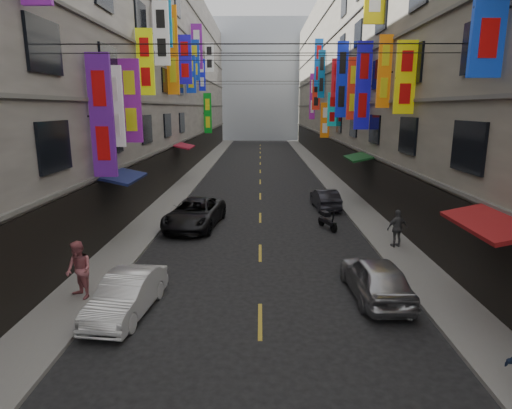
{
  "coord_description": "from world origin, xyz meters",
  "views": [
    {
      "loc": [
        -0.01,
        6.6,
        6.08
      ],
      "look_at": [
        -0.08,
        14.39,
        4.31
      ],
      "focal_mm": 30.0,
      "sensor_mm": 36.0,
      "label": 1
    }
  ],
  "objects_px": {
    "car_right_far": "(325,199)",
    "pedestrian_rfar": "(397,228)",
    "car_right_mid": "(376,277)",
    "car_left_mid": "(127,295)",
    "car_left_far": "(195,213)",
    "pedestrian_lfar": "(79,270)",
    "scooter_far_right": "(327,221)"
  },
  "relations": [
    {
      "from": "car_right_far",
      "to": "pedestrian_rfar",
      "type": "bearing_deg",
      "value": 100.51
    },
    {
      "from": "car_right_mid",
      "to": "car_right_far",
      "type": "distance_m",
      "value": 12.68
    },
    {
      "from": "car_left_mid",
      "to": "pedestrian_rfar",
      "type": "distance_m",
      "value": 11.72
    },
    {
      "from": "car_left_far",
      "to": "car_right_mid",
      "type": "distance_m",
      "value": 11.07
    },
    {
      "from": "car_left_mid",
      "to": "car_right_far",
      "type": "xyz_separation_m",
      "value": [
        8.0,
        13.91,
        -0.01
      ]
    },
    {
      "from": "car_left_mid",
      "to": "pedestrian_lfar",
      "type": "bearing_deg",
      "value": 160.72
    },
    {
      "from": "car_left_mid",
      "to": "pedestrian_lfar",
      "type": "height_order",
      "value": "pedestrian_lfar"
    },
    {
      "from": "car_left_mid",
      "to": "pedestrian_rfar",
      "type": "height_order",
      "value": "pedestrian_rfar"
    },
    {
      "from": "scooter_far_right",
      "to": "pedestrian_rfar",
      "type": "height_order",
      "value": "pedestrian_rfar"
    },
    {
      "from": "car_left_far",
      "to": "car_right_mid",
      "type": "bearing_deg",
      "value": -42.56
    },
    {
      "from": "pedestrian_lfar",
      "to": "scooter_far_right",
      "type": "bearing_deg",
      "value": 82.15
    },
    {
      "from": "pedestrian_rfar",
      "to": "car_right_far",
      "type": "bearing_deg",
      "value": -90.63
    },
    {
      "from": "pedestrian_rfar",
      "to": "pedestrian_lfar",
      "type": "bearing_deg",
      "value": 9.4
    },
    {
      "from": "car_left_mid",
      "to": "car_left_far",
      "type": "distance_m",
      "value": 9.7
    },
    {
      "from": "car_right_mid",
      "to": "scooter_far_right",
      "type": "bearing_deg",
      "value": -90.36
    },
    {
      "from": "car_left_far",
      "to": "pedestrian_lfar",
      "type": "relative_size",
      "value": 2.77
    },
    {
      "from": "car_left_mid",
      "to": "car_left_far",
      "type": "bearing_deg",
      "value": 93.05
    },
    {
      "from": "car_right_mid",
      "to": "pedestrian_rfar",
      "type": "distance_m",
      "value": 5.39
    },
    {
      "from": "scooter_far_right",
      "to": "pedestrian_rfar",
      "type": "distance_m",
      "value": 4.12
    },
    {
      "from": "car_left_far",
      "to": "car_right_far",
      "type": "bearing_deg",
      "value": 36.92
    },
    {
      "from": "car_right_mid",
      "to": "car_right_far",
      "type": "bearing_deg",
      "value": -93.75
    },
    {
      "from": "car_right_mid",
      "to": "pedestrian_lfar",
      "type": "distance_m",
      "value": 9.52
    },
    {
      "from": "car_right_mid",
      "to": "pedestrian_rfar",
      "type": "xyz_separation_m",
      "value": [
        2.22,
        4.91,
        0.26
      ]
    },
    {
      "from": "car_left_far",
      "to": "car_right_mid",
      "type": "relative_size",
      "value": 1.29
    },
    {
      "from": "car_left_far",
      "to": "car_right_far",
      "type": "relative_size",
      "value": 1.42
    },
    {
      "from": "car_left_far",
      "to": "pedestrian_rfar",
      "type": "height_order",
      "value": "pedestrian_rfar"
    },
    {
      "from": "car_left_mid",
      "to": "car_left_far",
      "type": "xyz_separation_m",
      "value": [
        0.6,
        9.68,
        0.11
      ]
    },
    {
      "from": "pedestrian_lfar",
      "to": "car_left_far",
      "type": "bearing_deg",
      "value": 114.5
    },
    {
      "from": "scooter_far_right",
      "to": "car_left_far",
      "type": "bearing_deg",
      "value": -22.77
    },
    {
      "from": "car_left_far",
      "to": "pedestrian_lfar",
      "type": "xyz_separation_m",
      "value": [
        -2.34,
        -8.83,
        0.33
      ]
    },
    {
      "from": "scooter_far_right",
      "to": "pedestrian_lfar",
      "type": "relative_size",
      "value": 0.92
    },
    {
      "from": "pedestrian_lfar",
      "to": "pedestrian_rfar",
      "type": "relative_size",
      "value": 1.13
    }
  ]
}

